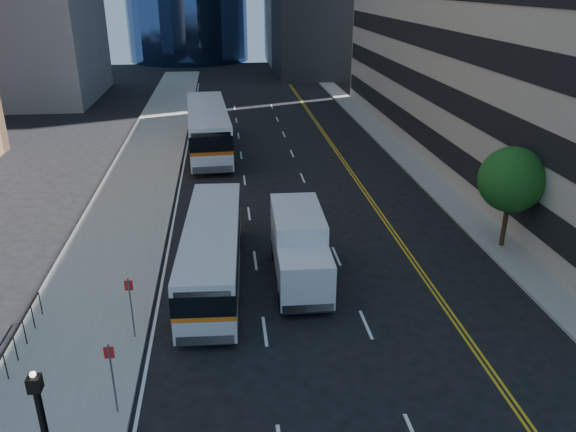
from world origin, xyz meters
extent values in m
plane|color=black|center=(0.00, 0.00, 0.00)|extent=(160.00, 160.00, 0.00)
cube|color=gray|center=(-10.50, 25.00, 0.07)|extent=(5.00, 90.00, 0.15)
cube|color=gray|center=(9.00, 25.00, 0.07)|extent=(2.00, 90.00, 0.15)
cylinder|color=#332114|center=(9.00, 8.00, 1.25)|extent=(0.24, 0.24, 2.20)
sphere|color=#154B19|center=(9.00, 8.00, 3.65)|extent=(3.20, 3.20, 3.20)
cube|color=black|center=(-9.00, -6.00, 4.53)|extent=(0.28, 0.28, 0.36)
cube|color=silver|center=(-5.47, 6.27, 0.80)|extent=(2.85, 10.79, 0.98)
cube|color=orange|center=(-5.47, 6.27, 1.38)|extent=(2.87, 10.81, 0.20)
cube|color=black|center=(-5.47, 6.27, 1.87)|extent=(2.87, 10.81, 0.80)
cube|color=silver|center=(-5.47, 6.27, 2.54)|extent=(2.85, 10.79, 0.45)
cylinder|color=black|center=(-6.66, 3.12, 0.45)|extent=(0.31, 0.90, 0.89)
cylinder|color=black|center=(-4.59, 3.01, 0.45)|extent=(0.31, 0.90, 0.89)
cylinder|color=black|center=(-6.36, 9.17, 0.45)|extent=(0.31, 0.90, 0.89)
cylinder|color=black|center=(-4.29, 9.06, 0.45)|extent=(0.31, 0.90, 0.89)
cube|color=silver|center=(-5.99, 27.36, 1.02)|extent=(3.67, 13.72, 1.24)
cube|color=#D85514|center=(-5.99, 27.36, 1.75)|extent=(3.69, 13.74, 0.25)
cube|color=black|center=(-5.99, 27.36, 2.38)|extent=(3.69, 13.74, 1.02)
cube|color=silver|center=(-5.99, 27.36, 3.23)|extent=(3.67, 13.72, 0.57)
cylinder|color=black|center=(-7.12, 23.22, 0.57)|extent=(0.40, 1.15, 1.13)
cylinder|color=black|center=(-4.42, 23.37, 0.57)|extent=(0.40, 1.15, 1.13)
cylinder|color=black|center=(-7.53, 30.90, 0.57)|extent=(0.40, 1.15, 1.13)
cylinder|color=black|center=(-4.83, 31.05, 0.57)|extent=(0.40, 1.15, 1.13)
cube|color=silver|center=(-1.69, 3.59, 1.32)|extent=(2.24, 2.06, 1.92)
cube|color=black|center=(-1.72, 2.72, 1.69)|extent=(1.99, 0.11, 1.00)
cube|color=silver|center=(-1.61, 6.78, 1.87)|extent=(2.30, 4.44, 2.37)
cube|color=black|center=(-1.64, 5.78, 0.50)|extent=(1.74, 6.06, 0.23)
cylinder|color=black|center=(-2.67, 3.43, 0.44)|extent=(0.28, 0.88, 0.88)
cylinder|color=black|center=(-0.72, 3.38, 0.44)|extent=(0.28, 0.88, 0.88)
cylinder|color=black|center=(-2.56, 7.99, 0.44)|extent=(0.28, 0.88, 0.88)
cylinder|color=black|center=(-0.61, 7.94, 0.44)|extent=(0.28, 0.88, 0.88)
camera|label=1|loc=(-4.71, -16.26, 12.49)|focal=35.00mm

